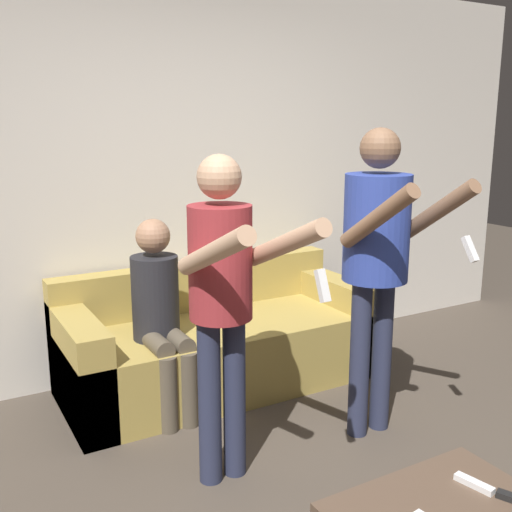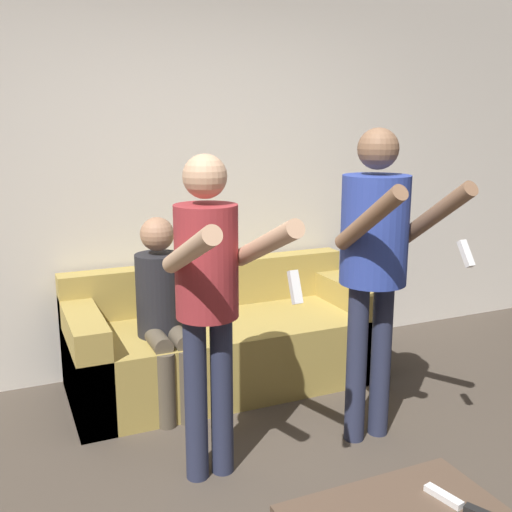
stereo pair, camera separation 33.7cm
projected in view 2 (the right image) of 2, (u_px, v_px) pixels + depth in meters
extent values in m
cube|color=silver|center=(182.00, 175.00, 4.10)|extent=(6.40, 0.06, 2.70)
cube|color=#AD9347|center=(227.00, 352.00, 3.96)|extent=(2.02, 0.85, 0.44)
cube|color=#AD9347|center=(209.00, 284.00, 4.19)|extent=(2.02, 0.16, 0.32)
cube|color=#AD9347|center=(85.00, 361.00, 3.59)|extent=(0.20, 0.85, 0.62)
cube|color=#AD9347|center=(345.00, 321.00, 4.30)|extent=(0.20, 0.85, 0.62)
cylinder|color=#282D47|center=(196.00, 400.00, 2.86)|extent=(0.11, 0.11, 0.82)
cylinder|color=#282D47|center=(222.00, 395.00, 2.91)|extent=(0.11, 0.11, 0.82)
cylinder|color=#9E2D33|center=(206.00, 262.00, 2.74)|extent=(0.29, 0.29, 0.53)
sphere|color=tan|center=(205.00, 176.00, 2.65)|extent=(0.20, 0.20, 0.20)
cylinder|color=tan|center=(189.00, 251.00, 2.40)|extent=(0.08, 0.59, 0.30)
cylinder|color=tan|center=(265.00, 245.00, 2.53)|extent=(0.08, 0.59, 0.30)
cube|color=white|center=(295.00, 287.00, 2.31)|extent=(0.04, 0.08, 0.13)
cylinder|color=#282D47|center=(356.00, 364.00, 3.21)|extent=(0.11, 0.11, 0.88)
cylinder|color=#282D47|center=(381.00, 359.00, 3.27)|extent=(0.11, 0.11, 0.88)
cylinder|color=#2D429E|center=(375.00, 230.00, 3.08)|extent=(0.35, 0.35, 0.56)
sphere|color=brown|center=(378.00, 149.00, 2.99)|extent=(0.21, 0.21, 0.21)
cylinder|color=brown|center=(369.00, 220.00, 2.78)|extent=(0.08, 0.50, 0.37)
cylinder|color=brown|center=(435.00, 214.00, 2.94)|extent=(0.08, 0.50, 0.37)
cube|color=white|center=(466.00, 254.00, 2.77)|extent=(0.04, 0.10, 0.12)
cylinder|color=brown|center=(166.00, 390.00, 3.40)|extent=(0.11, 0.11, 0.44)
cylinder|color=brown|center=(187.00, 386.00, 3.45)|extent=(0.11, 0.11, 0.44)
cylinder|color=brown|center=(157.00, 340.00, 3.48)|extent=(0.11, 0.32, 0.11)
cylinder|color=brown|center=(178.00, 337.00, 3.53)|extent=(0.11, 0.32, 0.11)
cylinder|color=#232328|center=(159.00, 295.00, 3.60)|extent=(0.28, 0.28, 0.50)
sphere|color=#A87A5B|center=(157.00, 234.00, 3.52)|extent=(0.20, 0.20, 0.20)
cylinder|color=brown|center=(437.00, 511.00, 2.42)|extent=(0.04, 0.04, 0.35)
cube|color=white|center=(444.00, 496.00, 2.15)|extent=(0.07, 0.15, 0.02)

